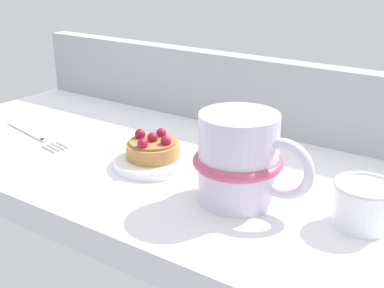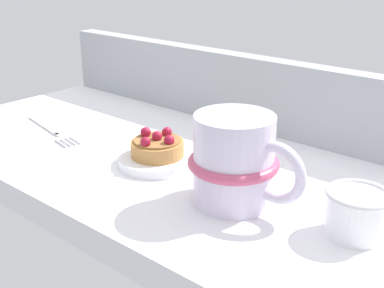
{
  "view_description": "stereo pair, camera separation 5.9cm",
  "coord_description": "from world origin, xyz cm",
  "px_view_note": "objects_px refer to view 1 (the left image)",
  "views": [
    {
      "loc": [
        34.71,
        -48.98,
        26.16
      ],
      "look_at": [
        3.8,
        -3.86,
        4.75
      ],
      "focal_mm": 47.3,
      "sensor_mm": 36.0,
      "label": 1
    },
    {
      "loc": [
        39.37,
        -45.41,
        26.16
      ],
      "look_at": [
        3.8,
        -3.86,
        4.75
      ],
      "focal_mm": 47.3,
      "sensor_mm": 36.0,
      "label": 2
    }
  ],
  "objects_px": {
    "dessert_plate": "(153,161)",
    "coffee_mug": "(240,159)",
    "raspberry_tart": "(153,148)",
    "sugar_bowl": "(363,203)",
    "dessert_fork": "(35,135)"
  },
  "relations": [
    {
      "from": "raspberry_tart",
      "to": "dessert_fork",
      "type": "bearing_deg",
      "value": -175.11
    },
    {
      "from": "dessert_plate",
      "to": "sugar_bowl",
      "type": "relative_size",
      "value": 1.61
    },
    {
      "from": "dessert_plate",
      "to": "raspberry_tart",
      "type": "bearing_deg",
      "value": -104.78
    },
    {
      "from": "dessert_fork",
      "to": "sugar_bowl",
      "type": "xyz_separation_m",
      "value": [
        0.47,
        0.02,
        0.02
      ]
    },
    {
      "from": "coffee_mug",
      "to": "sugar_bowl",
      "type": "bearing_deg",
      "value": 10.04
    },
    {
      "from": "dessert_fork",
      "to": "sugar_bowl",
      "type": "bearing_deg",
      "value": 2.37
    },
    {
      "from": "dessert_plate",
      "to": "raspberry_tart",
      "type": "xyz_separation_m",
      "value": [
        -0.0,
        -0.0,
        0.02
      ]
    },
    {
      "from": "coffee_mug",
      "to": "sugar_bowl",
      "type": "relative_size",
      "value": 2.14
    },
    {
      "from": "raspberry_tart",
      "to": "dessert_fork",
      "type": "height_order",
      "value": "raspberry_tart"
    },
    {
      "from": "dessert_plate",
      "to": "sugar_bowl",
      "type": "bearing_deg",
      "value": 0.38
    },
    {
      "from": "raspberry_tart",
      "to": "sugar_bowl",
      "type": "distance_m",
      "value": 0.27
    },
    {
      "from": "dessert_plate",
      "to": "coffee_mug",
      "type": "distance_m",
      "value": 0.15
    },
    {
      "from": "dessert_plate",
      "to": "dessert_fork",
      "type": "bearing_deg",
      "value": -175.1
    },
    {
      "from": "coffee_mug",
      "to": "sugar_bowl",
      "type": "xyz_separation_m",
      "value": [
        0.13,
        0.02,
        -0.02
      ]
    },
    {
      "from": "raspberry_tart",
      "to": "coffee_mug",
      "type": "relative_size",
      "value": 0.5
    }
  ]
}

